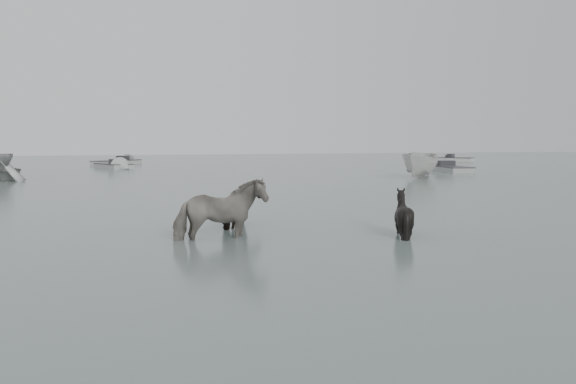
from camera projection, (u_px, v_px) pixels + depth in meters
name	position (u px, v px, depth m)	size (l,w,h in m)	color
ground	(282.00, 238.00, 12.95)	(140.00, 140.00, 0.00)	#4B5954
pony_pinto	(220.00, 201.00, 12.73)	(0.95, 2.08, 1.75)	black
pony_dark	(243.00, 198.00, 14.82)	(1.47, 1.26, 1.48)	black
pony_black	(403.00, 204.00, 13.36)	(1.18, 1.33, 1.46)	black
boat_small	(421.00, 163.00, 33.17)	(1.64, 4.36, 1.69)	silver
skiff_port	(451.00, 166.00, 39.07)	(5.71, 1.60, 0.75)	gray
skiff_mid	(114.00, 164.00, 43.33)	(5.47, 1.60, 0.75)	#989A98
skiff_star	(456.00, 157.00, 57.36)	(4.62, 1.60, 0.75)	#B5B5B0
skiff_far	(117.00, 160.00, 50.02)	(6.78, 1.60, 0.75)	#979A98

